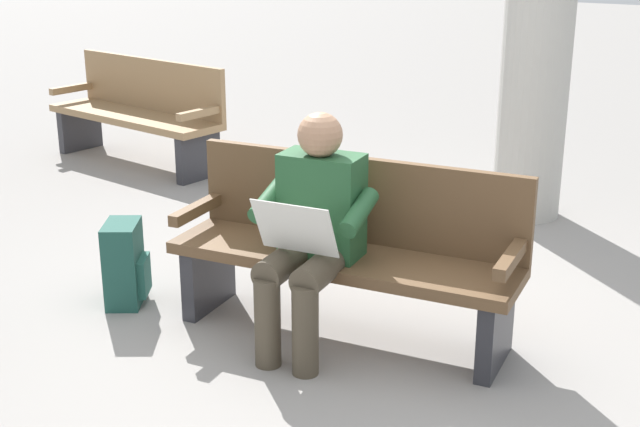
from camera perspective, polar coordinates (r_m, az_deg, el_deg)
name	(u,v)px	position (r m, az deg, el deg)	size (l,w,h in m)	color
ground_plane	(342,334)	(4.58, 1.42, -7.89)	(40.00, 40.00, 0.00)	gray
bench_near	(348,247)	(4.46, 1.83, -2.23)	(1.84, 0.64, 0.90)	brown
person_seated	(312,227)	(4.23, -0.52, -0.92)	(0.60, 0.60, 1.18)	#23512D
backpack	(125,264)	(4.96, -12.62, -3.27)	(0.31, 0.34, 0.47)	#1E4C42
bench_far	(140,111)	(7.84, -11.69, 6.57)	(1.85, 0.76, 0.90)	#9E7A51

